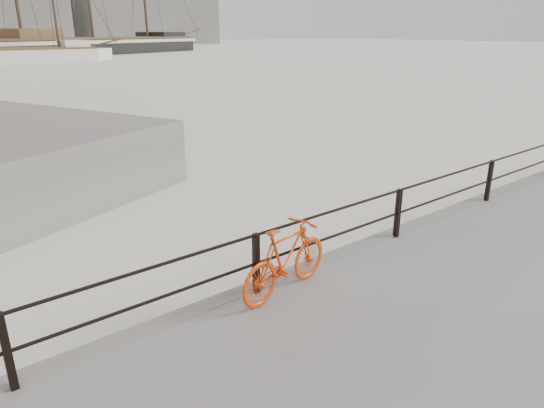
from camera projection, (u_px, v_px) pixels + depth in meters
ground at (388, 250)px, 9.95m from camera, size 400.00×400.00×0.00m
guardrail at (398, 213)px, 9.55m from camera, size 28.00×0.10×1.00m
bicycle at (286, 259)px, 7.47m from camera, size 1.93×0.60×1.15m
barque_black at (95, 54)px, 90.95m from camera, size 66.38×42.59×35.54m
schooner_mid at (7, 63)px, 67.36m from camera, size 32.29×14.92×22.53m
industrial_mid at (120, 3)px, 144.73m from camera, size 26.00×20.00×24.00m
industrial_east at (181, 22)px, 163.63m from camera, size 20.00×16.00×14.00m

